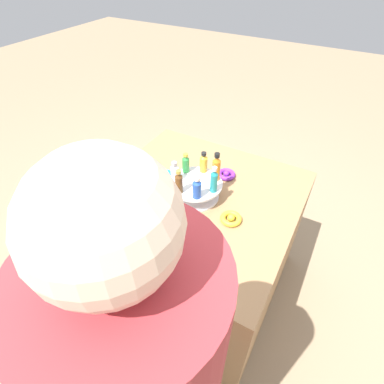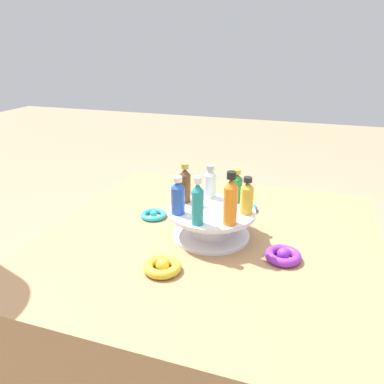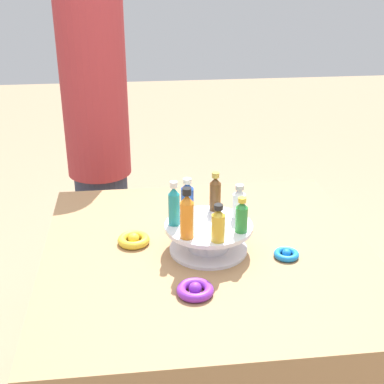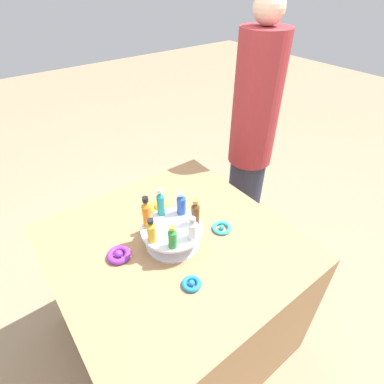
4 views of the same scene
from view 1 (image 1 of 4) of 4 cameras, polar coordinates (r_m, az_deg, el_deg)
The scene contains 14 objects.
ground_plane at distance 2.12m, azimuth 0.50°, elevation -16.26°, with size 12.00×12.00×0.00m, color #997F60.
party_table at distance 1.81m, azimuth 0.57°, elevation -9.78°, with size 1.01×1.01×0.76m.
display_stand at distance 1.50m, azimuth 0.67°, elevation 0.59°, with size 0.27×0.27×0.09m.
bottle_clear at distance 1.46m, azimuth -3.33°, elevation 3.78°, with size 0.04×0.04×0.11m.
bottle_brown at distance 1.38m, azimuth -2.50°, elevation 1.87°, with size 0.04×0.04×0.13m.
bottle_blue at distance 1.36m, azimuth 0.94°, elevation 0.74°, with size 0.04×0.04×0.12m.
bottle_teal at distance 1.39m, azimuth 4.20°, elevation 2.23°, with size 0.03×0.03×0.14m.
bottle_orange at distance 1.46m, azimuth 4.65°, elevation 4.63°, with size 0.04×0.04×0.15m.
bottle_gold at distance 1.52m, azimuth 2.22°, elevation 5.60°, with size 0.04×0.04×0.11m.
bottle_green at distance 1.52m, azimuth -1.20°, elevation 5.45°, with size 0.04×0.04×0.11m.
ribbon_bow_teal at distance 1.42m, azimuth -6.25°, elevation -4.96°, with size 0.09×0.09×0.02m.
ribbon_bow_gold at distance 1.41m, azimuth 7.43°, elevation -5.04°, with size 0.10×0.10×0.04m.
ribbon_bow_purple at distance 1.66m, azimuth 6.54°, elevation 3.36°, with size 0.10×0.10×0.04m.
ribbon_bow_blue at distance 1.66m, azimuth -5.06°, elevation 3.43°, with size 0.08×0.08×0.03m.
Camera 1 is at (0.54, -1.00, 1.79)m, focal length 28.00 mm.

